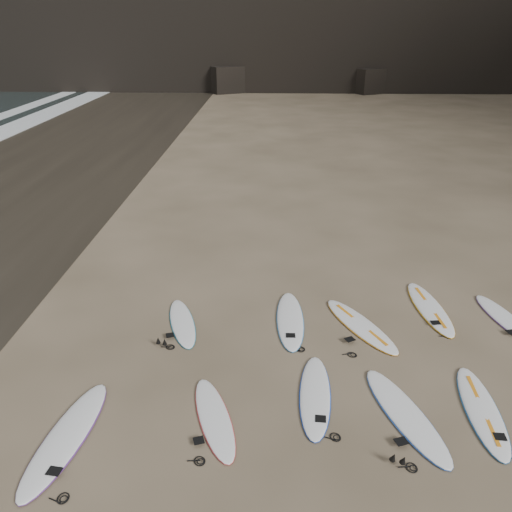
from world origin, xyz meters
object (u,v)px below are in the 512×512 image
(surfboard_4, at_px, (482,410))
(surfboard_6, at_px, (290,319))
(surfboard_0, at_px, (66,436))
(surfboard_3, at_px, (405,414))
(surfboard_2, at_px, (315,395))
(surfboard_8, at_px, (430,308))
(surfboard_7, at_px, (361,325))
(surfboard_1, at_px, (214,417))
(surfboard_9, at_px, (505,318))
(surfboard_5, at_px, (182,322))

(surfboard_4, xyz_separation_m, surfboard_6, (-3.49, 2.97, 0.00))
(surfboard_0, relative_size, surfboard_3, 1.05)
(surfboard_2, relative_size, surfboard_8, 0.92)
(surfboard_0, relative_size, surfboard_7, 1.07)
(surfboard_1, relative_size, surfboard_4, 0.89)
(surfboard_0, bearing_deg, surfboard_4, 15.05)
(surfboard_1, height_order, surfboard_2, surfboard_2)
(surfboard_7, bearing_deg, surfboard_0, -175.16)
(surfboard_2, height_order, surfboard_6, surfboard_6)
(surfboard_0, bearing_deg, surfboard_3, 15.16)
(surfboard_8, bearing_deg, surfboard_0, -154.70)
(surfboard_2, xyz_separation_m, surfboard_9, (4.83, 2.90, -0.00))
(surfboard_2, xyz_separation_m, surfboard_4, (3.08, -0.30, 0.00))
(surfboard_3, xyz_separation_m, surfboard_9, (3.20, 3.37, -0.01))
(surfboard_3, height_order, surfboard_4, surfboard_3)
(surfboard_1, xyz_separation_m, surfboard_8, (5.02, 3.99, 0.01))
(surfboard_4, xyz_separation_m, surfboard_7, (-1.82, 2.78, 0.00))
(surfboard_8, bearing_deg, surfboard_4, -96.45)
(surfboard_4, xyz_separation_m, surfboard_8, (0.04, 3.63, 0.00))
(surfboard_6, xyz_separation_m, surfboard_9, (5.24, 0.23, -0.01))
(surfboard_6, bearing_deg, surfboard_1, -114.63)
(surfboard_0, relative_size, surfboard_5, 1.27)
(surfboard_4, xyz_separation_m, surfboard_5, (-6.09, 2.76, -0.01))
(surfboard_4, distance_m, surfboard_9, 3.65)
(surfboard_3, height_order, surfboard_6, surfboard_3)
(surfboard_2, relative_size, surfboard_7, 0.93)
(surfboard_8, xyz_separation_m, surfboard_9, (1.70, -0.42, -0.01))
(surfboard_2, distance_m, surfboard_7, 2.78)
(surfboard_0, xyz_separation_m, surfboard_7, (5.68, 3.70, -0.00))
(surfboard_0, height_order, surfboard_4, surfboard_0)
(surfboard_3, xyz_separation_m, surfboard_4, (1.45, 0.17, -0.00))
(surfboard_0, bearing_deg, surfboard_1, 20.41)
(surfboard_0, bearing_deg, surfboard_2, 23.52)
(surfboard_0, bearing_deg, surfboard_5, 77.01)
(surfboard_0, distance_m, surfboard_9, 10.13)
(surfboard_7, bearing_deg, surfboard_2, -145.21)
(surfboard_9, bearing_deg, surfboard_0, -168.15)
(surfboard_2, distance_m, surfboard_3, 1.70)
(surfboard_1, bearing_deg, surfboard_7, 25.95)
(surfboard_3, bearing_deg, surfboard_5, 128.69)
(surfboard_6, height_order, surfboard_7, same)
(surfboard_1, height_order, surfboard_8, surfboard_8)
(surfboard_7, xyz_separation_m, surfboard_8, (1.87, 0.85, 0.00))
(surfboard_1, bearing_deg, surfboard_9, 8.99)
(surfboard_2, xyz_separation_m, surfboard_8, (3.13, 3.32, 0.00))
(surfboard_0, xyz_separation_m, surfboard_4, (7.51, 0.92, -0.01))
(surfboard_8, distance_m, surfboard_9, 1.76)
(surfboard_0, distance_m, surfboard_3, 6.10)
(surfboard_2, xyz_separation_m, surfboard_3, (1.63, -0.47, 0.00))
(surfboard_3, height_order, surfboard_9, surfboard_3)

